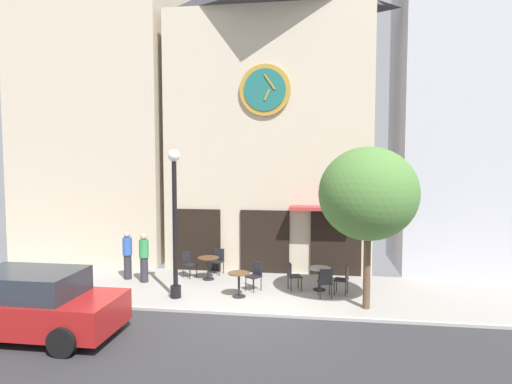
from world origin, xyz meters
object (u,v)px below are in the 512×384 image
Objects in this scene: cafe_chair_near_tree at (325,281)px; parked_car_red at (28,304)px; cafe_table_near_door at (208,264)px; cafe_table_center_right at (239,280)px; pedestrian_blue at (127,254)px; pedestrian_green at (144,257)px; cafe_chair_right_end at (188,262)px; cafe_chair_facing_street at (218,259)px; cafe_table_center_left at (319,274)px; cafe_chair_under_awning at (255,274)px; cafe_chair_by_entrance at (292,274)px; street_lamp at (175,223)px; cafe_chair_near_lamp at (344,278)px; street_tree at (368,194)px.

parked_car_red reaches higher than cafe_chair_near_tree.
cafe_table_near_door is 2.23m from cafe_table_center_right.
cafe_table_center_right is 0.44× the size of pedestrian_blue.
pedestrian_blue is at bearing 158.25° from pedestrian_green.
pedestrian_green is at bearing 162.20° from cafe_table_center_right.
cafe_table_near_door is 0.82m from cafe_chair_right_end.
cafe_chair_facing_street is 4.48m from cafe_chair_near_tree.
cafe_table_center_left is at bearing 102.97° from cafe_chair_near_tree.
cafe_table_center_left is 0.81× the size of cafe_chair_under_awning.
cafe_table_center_right is (1.40, -1.74, -0.05)m from cafe_table_near_door.
cafe_chair_right_end is (-0.94, -0.62, 0.00)m from cafe_chair_facing_street.
cafe_chair_under_awning is (1.78, -0.98, -0.03)m from cafe_table_near_door.
cafe_chair_under_awning is at bearing -173.14° from cafe_chair_by_entrance.
pedestrian_blue reaches higher than cafe_table_center_left.
cafe_table_center_left is at bearing -0.75° from pedestrian_green.
street_lamp reaches higher than cafe_table_center_right.
cafe_chair_near_lamp is at bearing 12.33° from cafe_table_center_right.
pedestrian_blue is at bearing 176.83° from cafe_table_center_left.
cafe_chair_under_awning is (0.39, 0.75, 0.02)m from cafe_table_center_right.
pedestrian_blue reaches higher than cafe_chair_by_entrance.
parked_car_red is at bearing -150.20° from cafe_chair_near_lamp.
cafe_chair_facing_street is (-4.95, 3.07, -2.67)m from street_tree.
cafe_table_center_right is at bearing -117.20° from cafe_chair_under_awning.
cafe_chair_by_entrance is (3.74, -1.06, 0.00)m from cafe_chair_right_end.
cafe_table_center_right is 1.02× the size of cafe_table_center_left.
cafe_chair_facing_street and cafe_chair_near_tree have the same top height.
cafe_chair_by_entrance is 5.77m from pedestrian_blue.
cafe_chair_right_end reaches higher than cafe_table_center_left.
cafe_table_center_left is 6.61m from pedestrian_blue.
pedestrian_blue is at bearing 174.44° from cafe_chair_near_lamp.
cafe_table_center_left is 0.81× the size of cafe_chair_by_entrance.
cafe_chair_by_entrance is 1.22m from cafe_chair_near_tree.
cafe_chair_by_entrance is (-1.59, 0.21, 0.00)m from cafe_chair_near_lamp.
cafe_chair_near_tree is at bearing -142.05° from cafe_chair_near_lamp.
pedestrian_green is at bearing -146.85° from cafe_chair_right_end.
cafe_chair_near_lamp and cafe_chair_under_awning have the same top height.
cafe_table_center_right is 0.44× the size of pedestrian_green.
cafe_table_center_right is 2.93m from cafe_chair_right_end.
cafe_chair_near_lamp is 1.00× the size of cafe_chair_near_tree.
parked_car_red reaches higher than cafe_chair_near_lamp.
street_lamp reaches higher than cafe_table_center_left.
pedestrian_blue is at bearing 161.50° from cafe_table_center_right.
cafe_chair_near_lamp is (5.33, -1.26, 0.00)m from cafe_chair_right_end.
cafe_chair_facing_street is 6.91m from parked_car_red.
cafe_table_center_right is 2.60m from cafe_chair_near_tree.
pedestrian_blue is at bearing 171.95° from cafe_chair_under_awning.
cafe_table_near_door is 0.86× the size of cafe_chair_facing_street.
cafe_table_near_door reaches higher than cafe_table_center_right.
street_lamp is 1.03× the size of parked_car_red.
cafe_chair_by_entrance reaches higher than cafe_table_near_door.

